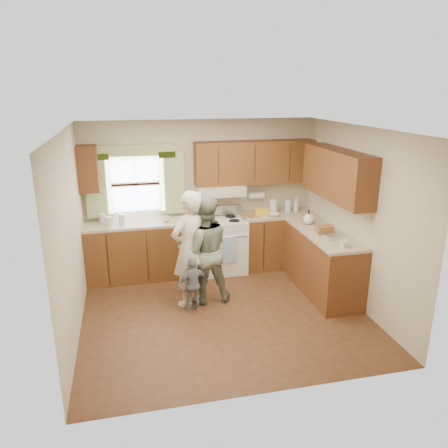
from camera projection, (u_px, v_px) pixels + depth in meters
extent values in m
plane|color=#412714|center=(223.00, 312.00, 6.06)|extent=(3.80, 3.80, 0.00)
plane|color=white|center=(223.00, 129.00, 5.31)|extent=(3.80, 3.80, 0.00)
plane|color=beige|center=(200.00, 195.00, 7.31)|extent=(3.80, 0.00, 3.80)
plane|color=beige|center=(266.00, 282.00, 4.06)|extent=(3.80, 0.00, 3.80)
plane|color=beige|center=(71.00, 237.00, 5.28)|extent=(0.00, 3.50, 3.50)
plane|color=beige|center=(356.00, 217.00, 6.10)|extent=(0.00, 3.50, 3.50)
cube|color=#4D2610|center=(144.00, 251.00, 7.06)|extent=(1.82, 0.60, 0.90)
cube|color=#4D2610|center=(277.00, 240.00, 7.55)|extent=(1.22, 0.60, 0.90)
cube|color=#43200F|center=(322.00, 263.00, 6.57)|extent=(0.60, 1.65, 0.90)
cube|color=tan|center=(142.00, 223.00, 6.92)|extent=(1.82, 0.60, 0.04)
cube|color=tan|center=(278.00, 214.00, 7.41)|extent=(1.22, 0.60, 0.04)
cube|color=tan|center=(324.00, 233.00, 6.43)|extent=(0.60, 1.65, 0.04)
cube|color=#4D2610|center=(255.00, 162.00, 7.19)|extent=(2.00, 0.33, 0.70)
cube|color=#43200F|center=(88.00, 169.00, 6.62)|extent=(0.30, 0.33, 0.70)
cube|color=#43200F|center=(337.00, 174.00, 6.20)|extent=(0.33, 1.65, 0.70)
cube|color=beige|center=(220.00, 190.00, 7.13)|extent=(0.76, 0.45, 0.15)
cube|color=silver|center=(136.00, 184.00, 7.00)|extent=(0.90, 0.03, 0.90)
cube|color=#E6E443|center=(98.00, 186.00, 6.82)|extent=(0.40, 0.05, 1.02)
cube|color=#E6E443|center=(172.00, 183.00, 7.07)|extent=(0.40, 0.05, 1.02)
cube|color=#E6E443|center=(134.00, 152.00, 6.79)|extent=(1.30, 0.05, 0.22)
cylinder|color=white|center=(256.00, 195.00, 7.44)|extent=(0.27, 0.12, 0.12)
imported|color=silver|center=(166.00, 219.00, 6.91)|extent=(0.14, 0.14, 0.09)
imported|color=silver|center=(296.00, 204.00, 7.46)|extent=(0.13, 0.14, 0.27)
imported|color=silver|center=(273.00, 215.00, 7.22)|extent=(0.24, 0.24, 0.05)
imported|color=silver|center=(343.00, 244.00, 5.81)|extent=(0.14, 0.14, 0.10)
cylinder|color=silver|center=(103.00, 219.00, 6.80)|extent=(0.10, 0.10, 0.16)
cylinder|color=silver|center=(109.00, 222.00, 6.67)|extent=(0.11, 0.11, 0.16)
cube|color=olive|center=(250.00, 216.00, 7.21)|extent=(0.25, 0.19, 0.02)
cube|color=gold|center=(261.00, 212.00, 7.25)|extent=(0.21, 0.15, 0.12)
cylinder|color=silver|center=(273.00, 207.00, 7.36)|extent=(0.13, 0.13, 0.23)
cylinder|color=silver|center=(288.00, 206.00, 7.44)|extent=(0.11, 0.11, 0.21)
sphere|color=silver|center=(309.00, 219.00, 6.79)|extent=(0.17, 0.17, 0.17)
cube|color=olive|center=(325.00, 230.00, 6.37)|extent=(0.24, 0.13, 0.11)
cube|color=silver|center=(334.00, 237.00, 6.14)|extent=(0.24, 0.17, 0.06)
cylinder|color=silver|center=(122.00, 219.00, 6.80)|extent=(0.10, 0.10, 0.15)
cube|color=silver|center=(222.00, 245.00, 7.32)|extent=(0.76, 0.64, 0.90)
cube|color=#B7B7BC|center=(218.00, 210.00, 7.40)|extent=(0.76, 0.10, 0.16)
cylinder|color=#B7B7BC|center=(226.00, 237.00, 6.95)|extent=(0.68, 0.03, 0.03)
cube|color=#557EC7|center=(229.00, 250.00, 7.01)|extent=(0.22, 0.02, 0.42)
cylinder|color=black|center=(210.00, 218.00, 7.26)|extent=(0.18, 0.18, 0.01)
cylinder|color=black|center=(231.00, 216.00, 7.34)|extent=(0.18, 0.18, 0.01)
cylinder|color=black|center=(213.00, 222.00, 7.03)|extent=(0.18, 0.18, 0.01)
cylinder|color=black|center=(234.00, 221.00, 7.10)|extent=(0.18, 0.18, 0.01)
imported|color=beige|center=(190.00, 249.00, 6.05)|extent=(0.73, 0.64, 1.67)
imported|color=#254333|center=(204.00, 250.00, 6.17)|extent=(0.77, 0.60, 1.56)
imported|color=gray|center=(193.00, 285.00, 6.00)|extent=(0.49, 0.29, 0.78)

